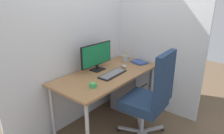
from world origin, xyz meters
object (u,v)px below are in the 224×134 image
monitor (97,56)px  keyboard (113,74)px  filing_cabinet (130,89)px  pen_holder (126,59)px  office_chair (151,96)px  notebook (139,62)px  desk_clamp_accessory (93,85)px  mouse (124,66)px

monitor → keyboard: monitor is taller
filing_cabinet → pen_holder: size_ratio=4.06×
office_chair → monitor: 0.91m
filing_cabinet → notebook: notebook is taller
pen_holder → notebook: (0.06, -0.21, -0.03)m
pen_holder → desk_clamp_accessory: 1.05m
notebook → mouse: bearing=-174.6°
notebook → desk_clamp_accessory: (-1.08, -0.06, 0.01)m
monitor → pen_holder: monitor is taller
notebook → office_chair: bearing=-122.6°
desk_clamp_accessory → monitor: bearing=38.2°
office_chair → monitor: bearing=91.1°
keyboard → pen_holder: size_ratio=2.72×
monitor → pen_holder: (0.56, -0.09, -0.16)m
monitor → notebook: monitor is taller
monitor → notebook: size_ratio=2.55×
office_chair → pen_holder: size_ratio=7.14×
notebook → desk_clamp_accessory: desk_clamp_accessory is taller
monitor → pen_holder: 0.59m
filing_cabinet → monitor: monitor is taller
notebook → pen_holder: bearing=122.8°
office_chair → pen_holder: bearing=54.0°
monitor → notebook: bearing=-25.7°
notebook → desk_clamp_accessory: 1.08m
filing_cabinet → pen_holder: bearing=65.2°
office_chair → monitor: size_ratio=2.05×
office_chair → pen_holder: (0.55, 0.75, 0.19)m
office_chair → filing_cabinet: 0.82m
filing_cabinet → notebook: bearing=-26.9°
office_chair → keyboard: bearing=93.3°
monitor → keyboard: size_ratio=1.28×
filing_cabinet → desk_clamp_accessory: 1.06m
monitor → keyboard: 0.35m
monitor → mouse: bearing=-38.6°
mouse → notebook: 0.33m
pen_holder → desk_clamp_accessory: (-1.02, -0.27, -0.02)m
keyboard → notebook: bearing=-1.0°
pen_holder → monitor: bearing=170.8°
office_chair → keyboard: (-0.03, 0.55, 0.15)m
office_chair → notebook: size_ratio=5.21×
office_chair → keyboard: 0.58m
desk_clamp_accessory → filing_cabinet: bearing=7.3°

